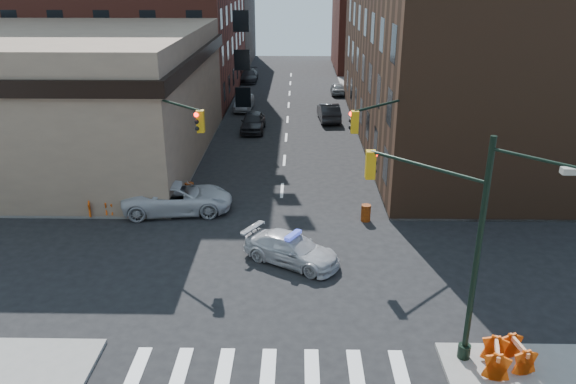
{
  "coord_description": "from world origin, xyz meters",
  "views": [
    {
      "loc": [
        0.96,
        -22.54,
        12.7
      ],
      "look_at": [
        0.48,
        4.15,
        2.2
      ],
      "focal_mm": 35.0,
      "sensor_mm": 36.0,
      "label": 1
    }
  ],
  "objects_px": {
    "police_car": "(292,249)",
    "barricade_nw_a": "(122,208)",
    "parked_car_enear": "(329,112)",
    "barricade_se_a": "(518,354)",
    "pedestrian_b": "(118,186)",
    "pickup": "(178,198)",
    "parked_car_wnear": "(253,122)",
    "barrel_bank": "(190,191)",
    "parked_car_wfar": "(244,103)",
    "pedestrian_a": "(98,198)",
    "barrel_road": "(366,213)"
  },
  "relations": [
    {
      "from": "parked_car_wnear",
      "to": "barrel_road",
      "type": "distance_m",
      "value": 19.92
    },
    {
      "from": "police_car",
      "to": "barrel_road",
      "type": "bearing_deg",
      "value": -8.97
    },
    {
      "from": "barricade_nw_a",
      "to": "parked_car_wfar",
      "type": "bearing_deg",
      "value": 95.26
    },
    {
      "from": "parked_car_wfar",
      "to": "barrel_road",
      "type": "xyz_separation_m",
      "value": [
        9.02,
        -26.23,
        -0.26
      ]
    },
    {
      "from": "pickup",
      "to": "barricade_se_a",
      "type": "distance_m",
      "value": 19.5
    },
    {
      "from": "pedestrian_a",
      "to": "barricade_se_a",
      "type": "bearing_deg",
      "value": -10.28
    },
    {
      "from": "police_car",
      "to": "pedestrian_a",
      "type": "relative_size",
      "value": 2.65
    },
    {
      "from": "pedestrian_b",
      "to": "barrel_road",
      "type": "relative_size",
      "value": 2.06
    },
    {
      "from": "parked_car_enear",
      "to": "barricade_se_a",
      "type": "xyz_separation_m",
      "value": [
        4.71,
        -34.4,
        -0.2
      ]
    },
    {
      "from": "pedestrian_a",
      "to": "barrel_bank",
      "type": "distance_m",
      "value": 5.3
    },
    {
      "from": "parked_car_enear",
      "to": "barrel_road",
      "type": "distance_m",
      "value": 22.16
    },
    {
      "from": "pedestrian_a",
      "to": "barricade_nw_a",
      "type": "bearing_deg",
      "value": 11.61
    },
    {
      "from": "barricade_se_a",
      "to": "parked_car_enear",
      "type": "bearing_deg",
      "value": -1.8
    },
    {
      "from": "parked_car_wfar",
      "to": "barricade_se_a",
      "type": "xyz_separation_m",
      "value": [
        12.79,
        -38.49,
        -0.11
      ]
    },
    {
      "from": "parked_car_enear",
      "to": "barricade_se_a",
      "type": "bearing_deg",
      "value": 93.6
    },
    {
      "from": "barrel_road",
      "to": "pickup",
      "type": "bearing_deg",
      "value": 174.17
    },
    {
      "from": "parked_car_enear",
      "to": "barrel_road",
      "type": "height_order",
      "value": "parked_car_enear"
    },
    {
      "from": "police_car",
      "to": "barricade_nw_a",
      "type": "bearing_deg",
      "value": 93.03
    },
    {
      "from": "parked_car_wnear",
      "to": "pedestrian_a",
      "type": "relative_size",
      "value": 2.68
    },
    {
      "from": "pedestrian_b",
      "to": "barricade_nw_a",
      "type": "bearing_deg",
      "value": -79.77
    },
    {
      "from": "barrel_bank",
      "to": "police_car",
      "type": "bearing_deg",
      "value": -51.81
    },
    {
      "from": "barricade_se_a",
      "to": "police_car",
      "type": "bearing_deg",
      "value": 36.5
    },
    {
      "from": "parked_car_wnear",
      "to": "parked_car_wfar",
      "type": "xyz_separation_m",
      "value": [
        -1.47,
        7.8,
        -0.09
      ]
    },
    {
      "from": "pedestrian_b",
      "to": "barricade_se_a",
      "type": "height_order",
      "value": "pedestrian_b"
    },
    {
      "from": "pickup",
      "to": "parked_car_wnear",
      "type": "bearing_deg",
      "value": -16.48
    },
    {
      "from": "police_car",
      "to": "barricade_nw_a",
      "type": "xyz_separation_m",
      "value": [
        -9.43,
        4.97,
        -0.12
      ]
    },
    {
      "from": "parked_car_wfar",
      "to": "pedestrian_a",
      "type": "distance_m",
      "value": 26.39
    },
    {
      "from": "barrel_road",
      "to": "barrel_bank",
      "type": "height_order",
      "value": "barrel_bank"
    },
    {
      "from": "pickup",
      "to": "parked_car_wnear",
      "type": "distance_m",
      "value": 17.6
    },
    {
      "from": "barricade_nw_a",
      "to": "parked_car_enear",
      "type": "bearing_deg",
      "value": 75.24
    },
    {
      "from": "pedestrian_b",
      "to": "barricade_se_a",
      "type": "relative_size",
      "value": 1.55
    },
    {
      "from": "parked_car_wfar",
      "to": "parked_car_enear",
      "type": "relative_size",
      "value": 0.89
    },
    {
      "from": "parked_car_enear",
      "to": "barrel_bank",
      "type": "relative_size",
      "value": 5.09
    },
    {
      "from": "police_car",
      "to": "pedestrian_b",
      "type": "height_order",
      "value": "pedestrian_b"
    },
    {
      "from": "pedestrian_b",
      "to": "barrel_bank",
      "type": "bearing_deg",
      "value": 3.1
    },
    {
      "from": "barrel_bank",
      "to": "barricade_se_a",
      "type": "distance_m",
      "value": 20.76
    },
    {
      "from": "parked_car_wnear",
      "to": "parked_car_enear",
      "type": "relative_size",
      "value": 0.96
    },
    {
      "from": "pickup",
      "to": "pedestrian_b",
      "type": "bearing_deg",
      "value": 67.01
    },
    {
      "from": "barricade_se_a",
      "to": "pedestrian_b",
      "type": "bearing_deg",
      "value": 41.67
    },
    {
      "from": "police_car",
      "to": "barrel_bank",
      "type": "distance_m",
      "value": 10.04
    },
    {
      "from": "pedestrian_b",
      "to": "barrel_bank",
      "type": "height_order",
      "value": "pedestrian_b"
    },
    {
      "from": "parked_car_enear",
      "to": "pedestrian_b",
      "type": "bearing_deg",
      "value": 52.33
    },
    {
      "from": "barrel_bank",
      "to": "pickup",
      "type": "bearing_deg",
      "value": -97.46
    },
    {
      "from": "pickup",
      "to": "parked_car_wfar",
      "type": "bearing_deg",
      "value": -10.23
    },
    {
      "from": "barrel_road",
      "to": "barrel_bank",
      "type": "relative_size",
      "value": 0.96
    },
    {
      "from": "parked_car_wnear",
      "to": "pedestrian_b",
      "type": "relative_size",
      "value": 2.48
    },
    {
      "from": "barrel_bank",
      "to": "barricade_se_a",
      "type": "bearing_deg",
      "value": -47.72
    },
    {
      "from": "parked_car_wnear",
      "to": "pedestrian_a",
      "type": "distance_m",
      "value": 19.35
    },
    {
      "from": "parked_car_enear",
      "to": "parked_car_wfar",
      "type": "bearing_deg",
      "value": -31.04
    },
    {
      "from": "pedestrian_a",
      "to": "pedestrian_b",
      "type": "bearing_deg",
      "value": 94.41
    }
  ]
}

